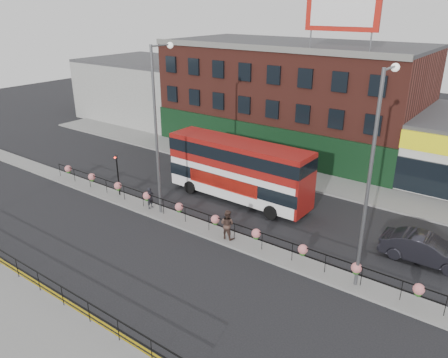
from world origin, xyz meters
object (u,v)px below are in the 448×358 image
Objects in this scene: pedestrian_b at (227,224)px; lamp_column_west at (158,118)px; car at (426,249)px; pedestrian_a at (150,198)px; double_decker_bus at (239,165)px; lamp_column_east at (373,164)px.

lamp_column_west reaches higher than pedestrian_b.
lamp_column_west is at bearing 102.33° from car.
double_decker_bus is at bearing -39.65° from pedestrian_a.
lamp_column_east is at bearing -0.57° from lamp_column_west.
pedestrian_b reaches higher than car.
pedestrian_a is 16.23m from lamp_column_east.
double_decker_bus is 0.99× the size of lamp_column_west.
pedestrian_b is (2.87, -5.38, -1.68)m from double_decker_bus.
car is 17.97m from lamp_column_west.
pedestrian_b is (6.95, -0.26, 0.18)m from pedestrian_a.
lamp_column_west reaches higher than car.
car is at bearing -2.92° from double_decker_bus.
pedestrian_a is (-17.44, -4.44, 0.12)m from car.
lamp_column_west is 1.02× the size of lamp_column_east.
pedestrian_a is (-4.08, -5.12, -1.87)m from double_decker_bus.
pedestrian_b is at bearing -61.94° from double_decker_bus.
pedestrian_b is 0.17× the size of lamp_column_west.
lamp_column_east is (14.11, -0.14, -0.15)m from lamp_column_west.
pedestrian_b is at bearing -93.26° from pedestrian_a.
pedestrian_a is at bearing -168.27° from lamp_column_west.
double_decker_bus reaches higher than car.
lamp_column_west is at bearing -79.35° from pedestrian_a.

